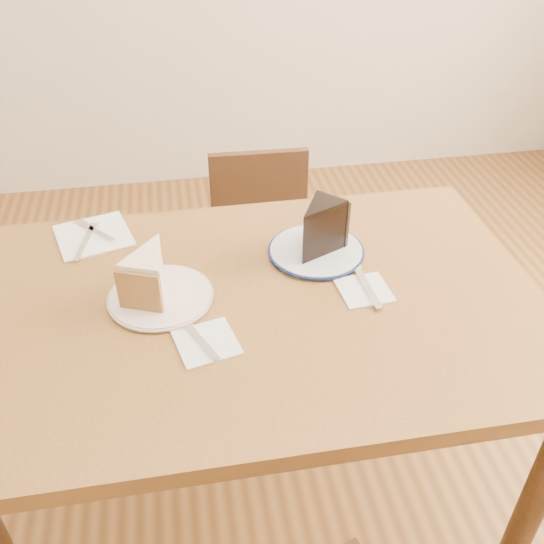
{
  "coord_description": "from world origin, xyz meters",
  "views": [
    {
      "loc": [
        -0.15,
        -0.98,
        1.57
      ],
      "look_at": [
        0.03,
        0.03,
        0.8
      ],
      "focal_mm": 40.0,
      "sensor_mm": 36.0,
      "label": 1
    }
  ],
  "objects_px": {
    "plate_cream": "(161,297)",
    "chocolate_cake": "(317,232)",
    "plate_navy": "(316,251)",
    "carrot_cake": "(151,272)",
    "chair_far": "(264,261)",
    "table": "(263,334)"
  },
  "relations": [
    {
      "from": "plate_cream",
      "to": "chocolate_cake",
      "type": "distance_m",
      "value": 0.38
    },
    {
      "from": "plate_navy",
      "to": "chocolate_cake",
      "type": "xyz_separation_m",
      "value": [
        -0.0,
        -0.01,
        0.06
      ]
    },
    {
      "from": "carrot_cake",
      "to": "chocolate_cake",
      "type": "bearing_deg",
      "value": 32.43
    },
    {
      "from": "plate_cream",
      "to": "chocolate_cake",
      "type": "bearing_deg",
      "value": 14.71
    },
    {
      "from": "chair_far",
      "to": "plate_cream",
      "type": "height_order",
      "value": "plate_cream"
    },
    {
      "from": "table",
      "to": "chocolate_cake",
      "type": "bearing_deg",
      "value": 41.71
    },
    {
      "from": "plate_navy",
      "to": "chocolate_cake",
      "type": "distance_m",
      "value": 0.06
    },
    {
      "from": "chocolate_cake",
      "to": "carrot_cake",
      "type": "bearing_deg",
      "value": 57.03
    },
    {
      "from": "chair_far",
      "to": "chocolate_cake",
      "type": "xyz_separation_m",
      "value": [
        0.05,
        -0.46,
        0.4
      ]
    },
    {
      "from": "table",
      "to": "chocolate_cake",
      "type": "distance_m",
      "value": 0.26
    },
    {
      "from": "chair_far",
      "to": "carrot_cake",
      "type": "relative_size",
      "value": 5.92
    },
    {
      "from": "plate_navy",
      "to": "table",
      "type": "bearing_deg",
      "value": -136.04
    },
    {
      "from": "table",
      "to": "carrot_cake",
      "type": "distance_m",
      "value": 0.28
    },
    {
      "from": "plate_cream",
      "to": "carrot_cake",
      "type": "relative_size",
      "value": 1.7
    },
    {
      "from": "plate_cream",
      "to": "chocolate_cake",
      "type": "relative_size",
      "value": 1.8
    },
    {
      "from": "chair_far",
      "to": "carrot_cake",
      "type": "distance_m",
      "value": 0.74
    },
    {
      "from": "plate_cream",
      "to": "carrot_cake",
      "type": "distance_m",
      "value": 0.06
    },
    {
      "from": "chair_far",
      "to": "plate_navy",
      "type": "bearing_deg",
      "value": 98.5
    },
    {
      "from": "chair_far",
      "to": "chocolate_cake",
      "type": "distance_m",
      "value": 0.62
    },
    {
      "from": "chair_far",
      "to": "plate_cream",
      "type": "xyz_separation_m",
      "value": [
        -0.31,
        -0.56,
        0.34
      ]
    },
    {
      "from": "table",
      "to": "plate_cream",
      "type": "bearing_deg",
      "value": 169.92
    },
    {
      "from": "table",
      "to": "chair_far",
      "type": "bearing_deg",
      "value": 80.51
    }
  ]
}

